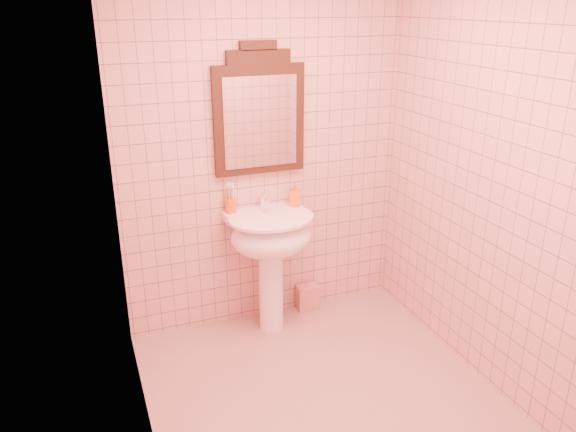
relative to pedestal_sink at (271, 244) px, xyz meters
name	(u,v)px	position (x,y,z in m)	size (l,w,h in m)	color
floor	(327,401)	(0.04, -0.87, -0.66)	(2.20, 2.20, 0.00)	tan
back_wall	(264,151)	(0.04, 0.23, 0.59)	(2.00, 0.02, 2.50)	#D29A92
pedestal_sink	(271,244)	(0.00, 0.00, 0.00)	(0.58, 0.58, 0.86)	white
faucet	(264,202)	(0.00, 0.14, 0.26)	(0.04, 0.16, 0.11)	white
mirror	(259,114)	(0.00, 0.20, 0.85)	(0.62, 0.06, 0.86)	black
toothbrush_cup	(231,205)	(-0.23, 0.17, 0.25)	(0.08, 0.08, 0.18)	#E65513
soap_dispenser	(295,194)	(0.23, 0.14, 0.29)	(0.08, 0.08, 0.17)	orange
towel	(307,297)	(0.34, 0.16, -0.56)	(0.16, 0.11, 0.19)	#DD8C82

